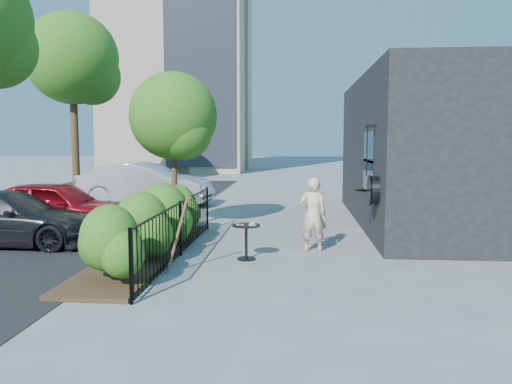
# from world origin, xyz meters

# --- Properties ---
(ground) EXTENTS (120.00, 120.00, 0.00)m
(ground) POSITION_xyz_m (0.00, 0.00, 0.00)
(ground) COLOR gray
(ground) RESTS_ON ground
(shop_building) EXTENTS (6.22, 9.00, 4.00)m
(shop_building) POSITION_xyz_m (5.50, 4.50, 2.00)
(shop_building) COLOR black
(shop_building) RESTS_ON ground
(fence) EXTENTS (0.05, 6.05, 1.10)m
(fence) POSITION_xyz_m (-1.50, 0.00, 0.56)
(fence) COLOR black
(fence) RESTS_ON ground
(planting_bed) EXTENTS (1.30, 6.00, 0.08)m
(planting_bed) POSITION_xyz_m (-2.20, 0.00, 0.04)
(planting_bed) COLOR #382616
(planting_bed) RESTS_ON ground
(shrubs) EXTENTS (1.10, 5.60, 1.24)m
(shrubs) POSITION_xyz_m (-2.10, 0.10, 0.70)
(shrubs) COLOR #235814
(shrubs) RESTS_ON ground
(patio_tree) EXTENTS (2.20, 2.20, 3.94)m
(patio_tree) POSITION_xyz_m (-2.24, 2.76, 2.76)
(patio_tree) COLOR #3F2B19
(patio_tree) RESTS_ON ground
(street) EXTENTS (9.00, 30.00, 0.01)m
(street) POSITION_xyz_m (-7.00, 3.00, 0.00)
(street) COLOR black
(street) RESTS_ON ground
(street_tree_far) EXTENTS (4.40, 4.40, 8.28)m
(street_tree_far) POSITION_xyz_m (-9.94, 13.96, 5.92)
(street_tree_far) COLOR #3F2B19
(street_tree_far) RESTS_ON ground
(cafe_table) EXTENTS (0.54, 0.54, 0.73)m
(cafe_table) POSITION_xyz_m (-0.16, -0.23, 0.47)
(cafe_table) COLOR black
(cafe_table) RESTS_ON ground
(woman) EXTENTS (0.58, 0.39, 1.54)m
(woman) POSITION_xyz_m (1.14, 0.61, 0.77)
(woman) COLOR beige
(woman) RESTS_ON ground
(shovel) EXTENTS (0.47, 0.18, 1.38)m
(shovel) POSITION_xyz_m (-1.26, -1.32, 0.61)
(shovel) COLOR brown
(shovel) RESTS_ON ground
(car_red) EXTENTS (3.91, 1.63, 1.32)m
(car_red) POSITION_xyz_m (-5.07, 2.02, 0.66)
(car_red) COLOR maroon
(car_red) RESTS_ON ground
(car_silver) EXTENTS (4.68, 1.88, 1.51)m
(car_silver) POSITION_xyz_m (-4.48, 7.40, 0.76)
(car_silver) COLOR #B3B3B8
(car_silver) RESTS_ON ground
(car_darkgrey) EXTENTS (4.12, 1.73, 1.19)m
(car_darkgrey) POSITION_xyz_m (-5.50, 0.70, 0.59)
(car_darkgrey) COLOR black
(car_darkgrey) RESTS_ON ground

